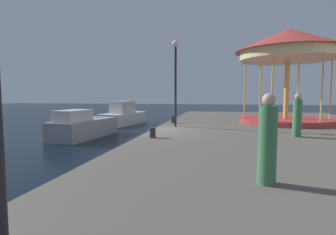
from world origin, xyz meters
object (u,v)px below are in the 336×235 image
object	(u,v)px
motorboat_white	(123,116)
lamp_post_mid_promenade	(176,68)
bollard_south	(153,133)
bollard_center	(173,120)
person_mid_promenade	(268,142)
motorboat_grey	(83,127)
person_by_the_water	(297,117)
carousel	(288,53)

from	to	relation	value
motorboat_white	lamp_post_mid_promenade	xyz separation A→B (m)	(5.64, -6.98, 3.16)
bollard_south	bollard_center	size ratio (longest dim) A/B	1.00
motorboat_white	person_mid_promenade	world-z (taller)	person_mid_promenade
motorboat_grey	lamp_post_mid_promenade	xyz separation A→B (m)	(5.48, -0.07, 3.23)
motorboat_grey	person_by_the_water	bearing A→B (deg)	-13.34
person_by_the_water	bollard_south	bearing A→B (deg)	-166.40
motorboat_grey	bollard_center	world-z (taller)	motorboat_grey
motorboat_white	carousel	bearing A→B (deg)	-19.31
motorboat_grey	bollard_center	xyz separation A→B (m)	(5.02, 1.68, 0.35)
motorboat_white	person_mid_promenade	size ratio (longest dim) A/B	3.01
motorboat_grey	motorboat_white	distance (m)	6.91
motorboat_grey	bollard_south	distance (m)	6.54
motorboat_grey	carousel	bearing A→B (deg)	13.32
motorboat_grey	person_mid_promenade	size ratio (longest dim) A/B	2.80
motorboat_grey	person_by_the_water	xyz separation A→B (m)	(10.86, -2.57, 0.96)
person_mid_promenade	bollard_south	bearing A→B (deg)	125.89
bollard_center	person_by_the_water	world-z (taller)	person_by_the_water
bollard_center	person_mid_promenade	size ratio (longest dim) A/B	0.23
motorboat_grey	motorboat_white	xyz separation A→B (m)	(-0.16, 6.91, 0.08)
carousel	person_by_the_water	size ratio (longest dim) A/B	3.49
bollard_center	person_mid_promenade	distance (m)	11.05
bollard_south	person_by_the_water	xyz separation A→B (m)	(5.65, 1.37, 0.62)
person_mid_promenade	person_by_the_water	distance (m)	6.53
bollard_center	carousel	bearing A→B (deg)	9.28
motorboat_white	lamp_post_mid_promenade	bearing A→B (deg)	-51.06
carousel	bollard_south	distance (m)	10.10
person_by_the_water	bollard_center	bearing A→B (deg)	143.93
motorboat_grey	lamp_post_mid_promenade	distance (m)	6.36
person_by_the_water	person_mid_promenade	bearing A→B (deg)	-109.50
motorboat_white	carousel	world-z (taller)	carousel
person_by_the_water	motorboat_grey	bearing A→B (deg)	166.66
motorboat_white	carousel	distance (m)	13.22
person_mid_promenade	person_by_the_water	world-z (taller)	person_by_the_water
bollard_center	motorboat_grey	bearing A→B (deg)	-161.55
motorboat_white	bollard_center	world-z (taller)	motorboat_white
motorboat_white	bollard_south	distance (m)	12.11
bollard_center	person_mid_promenade	world-z (taller)	person_mid_promenade
bollard_center	lamp_post_mid_promenade	bearing A→B (deg)	-75.44
motorboat_grey	carousel	size ratio (longest dim) A/B	0.79
lamp_post_mid_promenade	person_mid_promenade	xyz separation A→B (m)	(3.20, -8.66, -2.29)
bollard_center	person_by_the_water	size ratio (longest dim) A/B	0.23
motorboat_grey	person_by_the_water	world-z (taller)	person_by_the_water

